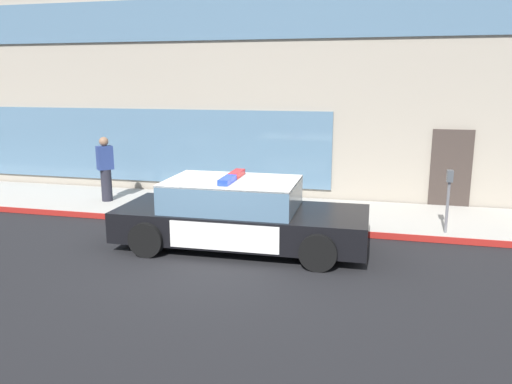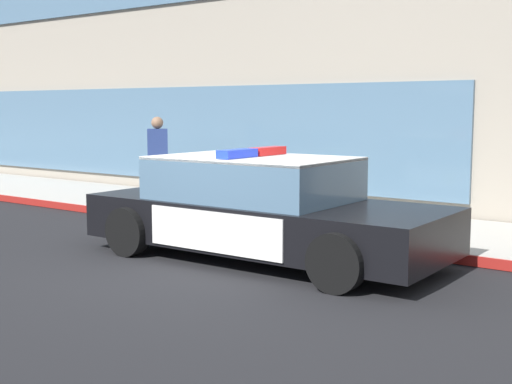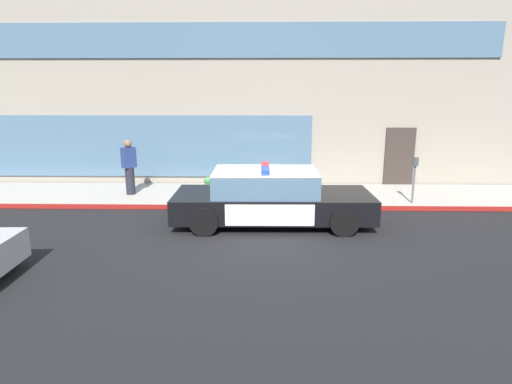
{
  "view_description": "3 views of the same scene",
  "coord_description": "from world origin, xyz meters",
  "views": [
    {
      "loc": [
        2.87,
        -8.75,
        3.32
      ],
      "look_at": [
        0.41,
        1.27,
        1.04
      ],
      "focal_mm": 35.8,
      "sensor_mm": 36.0,
      "label": 1
    },
    {
      "loc": [
        5.58,
        -6.63,
        2.03
      ],
      "look_at": [
        -0.48,
        1.54,
        0.78
      ],
      "focal_mm": 48.05,
      "sensor_mm": 36.0,
      "label": 2
    },
    {
      "loc": [
        0.05,
        -9.7,
        3.33
      ],
      "look_at": [
        -0.21,
        1.95,
        0.54
      ],
      "focal_mm": 29.88,
      "sensor_mm": 36.0,
      "label": 3
    }
  ],
  "objects": [
    {
      "name": "ground",
      "position": [
        0.0,
        0.0,
        0.0
      ],
      "size": [
        48.0,
        48.0,
        0.0
      ],
      "primitive_type": "plane",
      "color": "black"
    },
    {
      "name": "sidewalk",
      "position": [
        0.0,
        3.41,
        0.07
      ],
      "size": [
        48.0,
        2.83,
        0.15
      ],
      "primitive_type": "cube",
      "color": "#B2ADA3",
      "rests_on": "ground"
    },
    {
      "name": "curb_red_paint",
      "position": [
        0.0,
        1.98,
        0.08
      ],
      "size": [
        28.8,
        0.04,
        0.14
      ],
      "primitive_type": "cube",
      "color": "maroon",
      "rests_on": "ground"
    },
    {
      "name": "storefront_building",
      "position": [
        -2.9,
        9.41,
        3.4
      ],
      "size": [
        25.09,
        9.17,
        6.81
      ],
      "color": "gray",
      "rests_on": "ground"
    },
    {
      "name": "police_cruiser",
      "position": [
        0.19,
        0.76,
        0.68
      ],
      "size": [
        4.98,
        2.19,
        1.49
      ],
      "rotation": [
        0.0,
        0.0,
        0.01
      ],
      "color": "black",
      "rests_on": "ground"
    },
    {
      "name": "fire_hydrant",
      "position": [
        -1.62,
        2.37,
        0.5
      ],
      "size": [
        0.34,
        0.39,
        0.73
      ],
      "color": "#4C994C",
      "rests_on": "sidewalk"
    },
    {
      "name": "pedestrian_on_sidewalk",
      "position": [
        -4.17,
        3.2,
        1.01
      ],
      "size": [
        0.47,
        0.47,
        1.71
      ],
      "rotation": [
        0.0,
        0.0,
        5.48
      ],
      "color": "#23232D",
      "rests_on": "sidewalk"
    },
    {
      "name": "parking_meter",
      "position": [
        4.3,
        2.29,
        1.08
      ],
      "size": [
        0.12,
        0.18,
        1.34
      ],
      "color": "slate",
      "rests_on": "sidewalk"
    }
  ]
}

